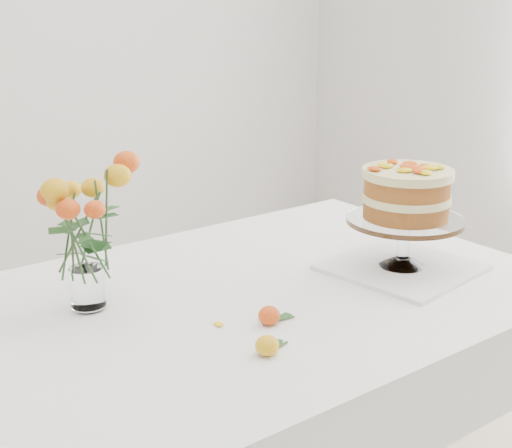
{
  "coord_description": "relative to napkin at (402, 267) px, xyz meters",
  "views": [
    {
      "loc": [
        -0.84,
        -1.18,
        1.38
      ],
      "look_at": [
        0.06,
        0.01,
        0.91
      ],
      "focal_mm": 50.0,
      "sensor_mm": 36.0,
      "label": 1
    }
  ],
  "objects": [
    {
      "name": "table",
      "position": [
        -0.41,
        0.11,
        -0.09
      ],
      "size": [
        1.43,
        0.93,
        0.76
      ],
      "color": "tan",
      "rests_on": "ground"
    },
    {
      "name": "napkin",
      "position": [
        0.0,
        0.0,
        0.0
      ],
      "size": [
        0.35,
        0.35,
        0.01
      ],
      "primitive_type": "cube",
      "rotation": [
        0.0,
        0.0,
        0.14
      ],
      "color": "white",
      "rests_on": "table"
    },
    {
      "name": "cake_stand",
      "position": [
        0.0,
        -0.0,
        0.17
      ],
      "size": [
        0.28,
        0.28,
        0.25
      ],
      "rotation": [
        0.0,
        0.0,
        -0.28
      ],
      "color": "white",
      "rests_on": "napkin"
    },
    {
      "name": "rose_vase",
      "position": [
        -0.7,
        0.24,
        0.21
      ],
      "size": [
        0.26,
        0.26,
        0.37
      ],
      "rotation": [
        0.0,
        0.0,
        -0.08
      ],
      "color": "white",
      "rests_on": "table"
    },
    {
      "name": "loose_rose_near",
      "position": [
        -0.52,
        -0.15,
        0.01
      ],
      "size": [
        0.08,
        0.04,
        0.04
      ],
      "rotation": [
        0.0,
        0.0,
        0.2
      ],
      "color": "yellow",
      "rests_on": "table"
    },
    {
      "name": "loose_rose_far",
      "position": [
        -0.44,
        -0.05,
        0.01
      ],
      "size": [
        0.08,
        0.04,
        0.04
      ],
      "rotation": [
        0.0,
        0.0,
        -0.16
      ],
      "color": "red",
      "rests_on": "table"
    },
    {
      "name": "stray_petal_a",
      "position": [
        -0.53,
        0.01,
        -0.0
      ],
      "size": [
        0.03,
        0.02,
        0.0
      ],
      "primitive_type": "ellipsoid",
      "color": "yellow",
      "rests_on": "table"
    },
    {
      "name": "stray_petal_b",
      "position": [
        -0.43,
        -0.03,
        -0.0
      ],
      "size": [
        0.03,
        0.02,
        0.0
      ],
      "primitive_type": "ellipsoid",
      "color": "yellow",
      "rests_on": "table"
    }
  ]
}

